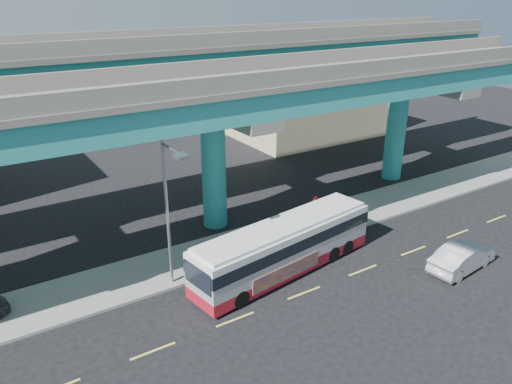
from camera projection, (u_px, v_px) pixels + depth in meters
ground at (300, 290)px, 25.14m from camera, size 120.00×120.00×0.00m
sidewalk at (244, 245)px, 29.40m from camera, size 70.00×4.00×0.15m
lane_markings at (304, 293)px, 24.91m from camera, size 58.00×0.12×0.01m
viaduct at (210, 81)px, 28.77m from camera, size 52.00×12.40×11.70m
building_beige at (305, 101)px, 50.70m from camera, size 14.00×10.23×7.00m
transit_bus at (284, 245)px, 26.27m from camera, size 11.25×3.94×2.83m
sedan at (462, 257)px, 26.75m from camera, size 2.40×4.69×1.45m
street_lamp at (170, 197)px, 23.29m from camera, size 0.50×2.48×7.58m
stop_sign at (315, 207)px, 29.74m from camera, size 0.71×0.34×2.56m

